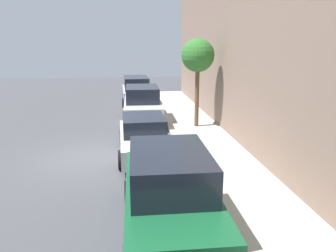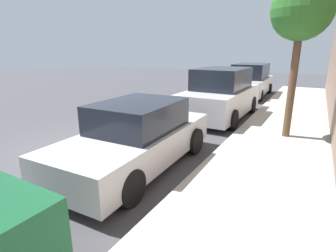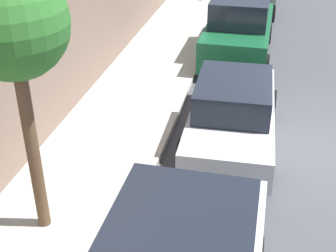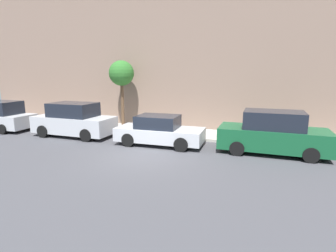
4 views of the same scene
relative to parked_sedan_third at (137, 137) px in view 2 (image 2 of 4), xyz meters
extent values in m
plane|color=#424247|center=(-2.11, -0.01, -0.72)|extent=(60.00, 60.00, 0.00)
cube|color=#B2ADA3|center=(2.71, -0.01, -0.65)|extent=(2.65, 32.00, 0.15)
cube|color=#B7BABF|center=(0.00, -0.03, -0.16)|extent=(1.91, 4.54, 0.68)
cube|color=black|center=(0.00, 0.07, 0.50)|extent=(1.63, 2.14, 0.64)
cylinder|color=black|center=(-0.85, 1.37, -0.38)|extent=(0.22, 0.69, 0.69)
cylinder|color=black|center=(0.85, 1.37, -0.38)|extent=(0.22, 0.69, 0.69)
cylinder|color=black|center=(-0.85, -1.42, -0.38)|extent=(0.22, 0.69, 0.69)
cylinder|color=black|center=(0.85, -1.42, -0.38)|extent=(0.22, 0.69, 0.69)
cube|color=#B7BABF|center=(0.19, 5.48, -0.02)|extent=(2.02, 4.83, 0.96)
cube|color=black|center=(0.19, 5.48, 0.86)|extent=(1.76, 2.62, 0.80)
cylinder|color=black|center=(-0.74, 6.97, -0.37)|extent=(0.22, 0.71, 0.71)
cylinder|color=black|center=(1.12, 6.97, -0.37)|extent=(0.22, 0.71, 0.71)
cylinder|color=black|center=(-0.74, 3.99, -0.37)|extent=(0.22, 0.71, 0.71)
cylinder|color=black|center=(1.12, 3.99, -0.37)|extent=(0.22, 0.71, 0.71)
cube|color=#B7BABF|center=(0.02, 11.48, -0.08)|extent=(2.04, 4.95, 0.84)
cube|color=black|center=(0.02, 11.48, 0.76)|extent=(1.76, 3.15, 0.84)
cylinder|color=black|center=(-0.88, 13.00, -0.41)|extent=(0.22, 0.62, 0.62)
cylinder|color=black|center=(0.92, 13.00, -0.41)|extent=(0.22, 0.62, 0.62)
cylinder|color=black|center=(-0.88, 9.96, -0.41)|extent=(0.22, 0.62, 0.62)
cylinder|color=black|center=(0.92, 9.96, -0.41)|extent=(0.22, 0.62, 0.62)
cylinder|color=brown|center=(2.85, 3.69, 0.97)|extent=(0.21, 0.21, 3.10)
sphere|color=#2D6B28|center=(2.85, 3.69, 2.97)|extent=(1.61, 1.61, 1.61)
camera|label=1|loc=(-0.53, -12.23, 3.57)|focal=35.00mm
camera|label=2|loc=(3.43, -4.66, 1.93)|focal=28.00mm
camera|label=3|loc=(-0.55, 9.30, 4.87)|focal=50.00mm
camera|label=4|loc=(-12.37, -4.78, 2.89)|focal=28.00mm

